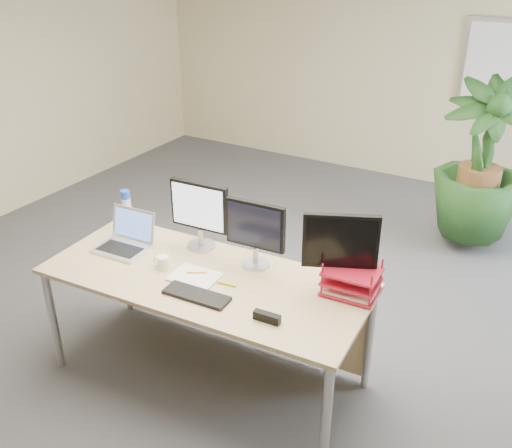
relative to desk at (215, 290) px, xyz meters
The scene contains 16 objects.
floor 0.71m from the desk, 86.54° to the left, with size 8.00×8.00×0.00m, color #48484D.
back_wall 4.35m from the desk, 89.76° to the left, with size 7.00×0.04×2.70m, color beige.
desk is the anchor object (origin of this frame).
floor_plant 3.01m from the desk, 66.98° to the left, with size 0.84×0.84×1.50m, color #163D16.
monitor_left 0.55m from the desk, 141.09° to the left, with size 0.44×0.20×0.49m.
monitor_right 0.52m from the desk, 37.78° to the left, with size 0.42×0.19×0.46m.
monitor_dark 0.95m from the desk, 12.62° to the left, with size 0.44×0.23×0.51m.
laptop 0.74m from the desk, behind, with size 0.37×0.33×0.26m.
keyboard 0.40m from the desk, 73.97° to the right, with size 0.42×0.14×0.02m, color black.
coffee_mug 0.40m from the desk, 149.52° to the right, with size 0.12×0.08×0.09m.
spiral_notebook 0.25m from the desk, 104.27° to the right, with size 0.31×0.23×0.01m, color white.
orange_pen 0.24m from the desk, 111.16° to the right, with size 0.01×0.01×0.13m, color orange.
yellow_highlighter 0.29m from the desk, 35.71° to the right, with size 0.02×0.02×0.13m, color yellow.
water_bottle 0.99m from the desk, 168.17° to the left, with size 0.08×0.08×0.29m.
letter_tray 0.94m from the desk, 10.71° to the left, with size 0.34×0.27×0.16m.
stapler 0.71m from the desk, 29.94° to the right, with size 0.16×0.04×0.05m, color black.
Camera 1 is at (1.85, -2.97, 2.77)m, focal length 40.00 mm.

